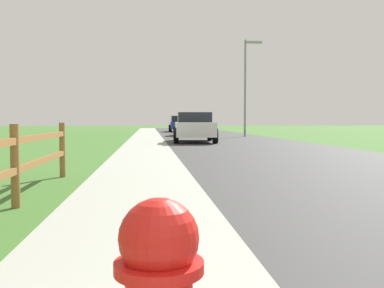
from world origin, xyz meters
name	(u,v)px	position (x,y,z in m)	size (l,w,h in m)	color
ground_plane	(164,140)	(0.00, 25.00, 0.00)	(120.00, 120.00, 0.00)	#3F6D2B
road_asphalt	(219,138)	(3.50, 27.00, 0.00)	(7.00, 66.00, 0.01)	#393939
curb_concrete	(113,138)	(-3.00, 27.00, 0.00)	(6.00, 66.00, 0.01)	#A4A89B
grass_verge	(88,138)	(-4.50, 27.00, 0.01)	(5.00, 66.00, 0.00)	#3F6D2B
parked_suv_white	(194,127)	(1.43, 22.15, 0.76)	(2.24, 4.74, 1.48)	white
parked_car_silver	(190,124)	(2.12, 31.31, 0.81)	(2.16, 4.60, 1.59)	#B7BABF
parked_car_blue	(180,124)	(2.11, 41.54, 0.75)	(2.14, 4.60, 1.51)	navy
street_lamp	(247,79)	(5.63, 28.73, 3.79)	(1.17, 0.20, 6.38)	gray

